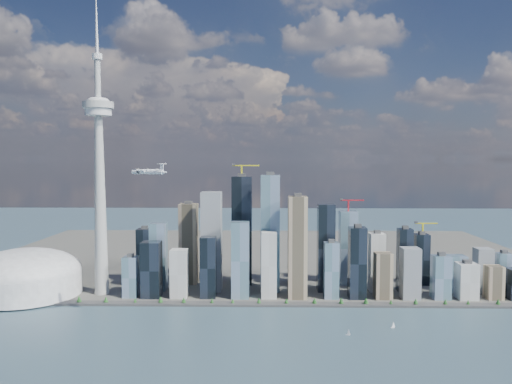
{
  "coord_description": "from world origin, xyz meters",
  "views": [
    {
      "loc": [
        9.44,
        -608.24,
        255.48
      ],
      "look_at": [
        -8.46,
        260.0,
        198.68
      ],
      "focal_mm": 35.0,
      "sensor_mm": 36.0,
      "label": 1
    }
  ],
  "objects_px": {
    "sailboat_west": "(348,333)",
    "sailboat_east": "(393,326)",
    "needle_tower": "(99,170)",
    "dome_stadium": "(25,275)",
    "airplane": "(148,171)"
  },
  "relations": [
    {
      "from": "sailboat_west",
      "to": "sailboat_east",
      "type": "relative_size",
      "value": 0.99
    },
    {
      "from": "needle_tower",
      "to": "dome_stadium",
      "type": "relative_size",
      "value": 2.75
    },
    {
      "from": "needle_tower",
      "to": "sailboat_west",
      "type": "bearing_deg",
      "value": -25.65
    },
    {
      "from": "needle_tower",
      "to": "airplane",
      "type": "height_order",
      "value": "needle_tower"
    },
    {
      "from": "sailboat_west",
      "to": "needle_tower",
      "type": "bearing_deg",
      "value": 178.55
    },
    {
      "from": "airplane",
      "to": "sailboat_east",
      "type": "height_order",
      "value": "airplane"
    },
    {
      "from": "airplane",
      "to": "sailboat_east",
      "type": "relative_size",
      "value": 6.05
    },
    {
      "from": "airplane",
      "to": "sailboat_west",
      "type": "distance_m",
      "value": 376.92
    },
    {
      "from": "dome_stadium",
      "to": "airplane",
      "type": "bearing_deg",
      "value": -32.45
    },
    {
      "from": "needle_tower",
      "to": "sailboat_east",
      "type": "bearing_deg",
      "value": -18.89
    },
    {
      "from": "dome_stadium",
      "to": "sailboat_west",
      "type": "distance_m",
      "value": 603.14
    },
    {
      "from": "needle_tower",
      "to": "sailboat_east",
      "type": "distance_m",
      "value": 579.93
    },
    {
      "from": "airplane",
      "to": "sailboat_west",
      "type": "relative_size",
      "value": 6.09
    },
    {
      "from": "needle_tower",
      "to": "dome_stadium",
      "type": "distance_m",
      "value": 241.4
    },
    {
      "from": "needle_tower",
      "to": "sailboat_east",
      "type": "relative_size",
      "value": 53.48
    }
  ]
}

